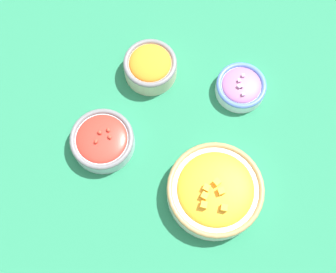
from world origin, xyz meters
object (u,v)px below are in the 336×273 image
bowl_red_onion (241,87)px  bowl_squash (215,190)px  bowl_carrots (150,66)px  bowl_cherry_tomatoes (102,140)px

bowl_red_onion → bowl_squash: size_ratio=0.56×
bowl_red_onion → bowl_squash: bearing=-92.6°
bowl_red_onion → bowl_carrots: size_ratio=0.94×
bowl_red_onion → bowl_squash: 0.26m
bowl_carrots → bowl_squash: bearing=-51.3°
bowl_red_onion → bowl_cherry_tomatoes: bearing=-144.2°
bowl_carrots → bowl_cherry_tomatoes: bearing=-107.1°
bowl_cherry_tomatoes → bowl_squash: (0.27, -0.06, 0.01)m
bowl_cherry_tomatoes → bowl_carrots: bowl_carrots is taller
bowl_squash → bowl_carrots: size_ratio=1.66×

